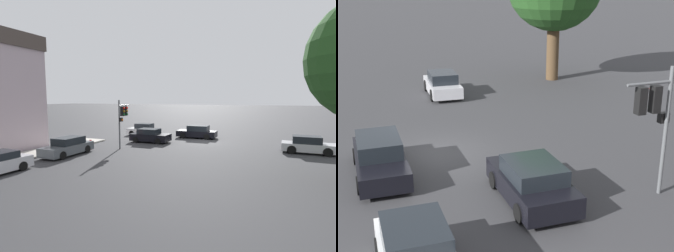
% 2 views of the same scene
% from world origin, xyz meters
% --- Properties ---
extents(ground_plane, '(300.00, 300.00, 0.00)m').
position_xyz_m(ground_plane, '(0.00, 0.00, 0.00)').
color(ground_plane, '#333335').
extents(traffic_signal, '(0.57, 1.84, 4.52)m').
position_xyz_m(traffic_signal, '(6.27, 6.04, 3.11)').
color(traffic_signal, '#515456').
rests_on(traffic_signal, ground_plane).
extents(crossing_car_0, '(4.58, 1.91, 1.49)m').
position_xyz_m(crossing_car_0, '(1.43, -2.48, 0.70)').
color(crossing_car_0, black).
rests_on(crossing_car_0, ground_plane).
extents(crossing_car_1, '(4.32, 2.03, 1.48)m').
position_xyz_m(crossing_car_1, '(-9.64, 2.31, 0.70)').
color(crossing_car_1, '#B7B7BC').
rests_on(crossing_car_1, ground_plane).
extents(crossing_car_2, '(4.12, 2.03, 1.44)m').
position_xyz_m(crossing_car_2, '(5.32, 2.15, 0.68)').
color(crossing_car_2, black).
rests_on(crossing_car_2, ground_plane).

